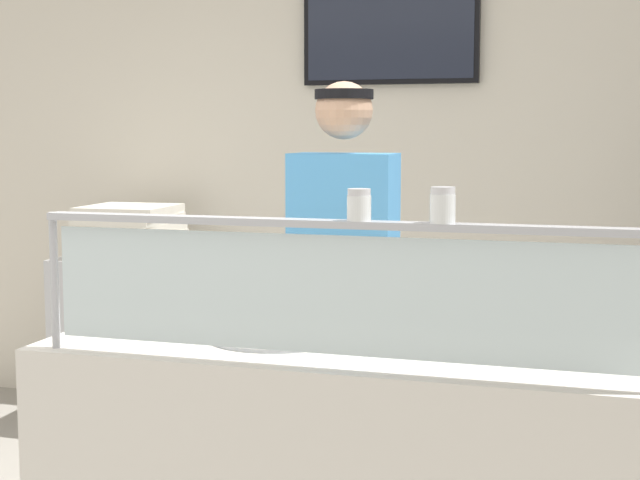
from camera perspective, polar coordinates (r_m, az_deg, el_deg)
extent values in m
cube|color=silver|center=(5.01, 9.08, 3.83)|extent=(6.28, 0.08, 2.70)
cube|color=black|center=(5.05, 4.23, 12.31)|extent=(0.93, 0.04, 0.53)
cube|color=#1E2333|center=(5.03, 4.17, 12.33)|extent=(0.88, 0.01, 0.48)
cylinder|color=#B2B5BC|center=(2.87, -15.62, -2.34)|extent=(0.02, 0.02, 0.40)
cube|color=silver|center=(2.52, 0.70, -3.31)|extent=(1.62, 0.01, 0.32)
cube|color=#B2B5BC|center=(2.49, 0.71, 0.98)|extent=(1.68, 0.06, 0.02)
cylinder|color=#9EA0A8|center=(2.93, -2.60, -5.75)|extent=(0.43, 0.43, 0.01)
cylinder|color=tan|center=(2.93, -2.60, -5.46)|extent=(0.41, 0.41, 0.02)
cylinder|color=gold|center=(2.93, -2.60, -5.23)|extent=(0.35, 0.35, 0.01)
cube|color=#ADAFB7|center=(2.91, -2.73, -5.20)|extent=(0.13, 0.29, 0.01)
cylinder|color=white|center=(2.47, 2.35, 1.92)|extent=(0.06, 0.06, 0.07)
cylinder|color=white|center=(2.47, 2.35, 1.69)|extent=(0.05, 0.05, 0.04)
cylinder|color=silver|center=(2.47, 2.36, 2.88)|extent=(0.06, 0.06, 0.02)
cylinder|color=white|center=(2.42, 7.36, 1.88)|extent=(0.06, 0.06, 0.07)
cylinder|color=red|center=(2.42, 7.36, 1.62)|extent=(0.06, 0.06, 0.05)
cylinder|color=silver|center=(2.42, 7.38, 2.97)|extent=(0.06, 0.06, 0.02)
cylinder|color=#23232D|center=(3.68, -0.29, -10.93)|extent=(0.13, 0.13, 0.95)
cylinder|color=#23232D|center=(3.62, 3.10, -11.23)|extent=(0.13, 0.13, 0.95)
cube|color=#4C9EE5|center=(3.50, 1.43, 0.71)|extent=(0.38, 0.21, 0.55)
sphere|color=tan|center=(3.48, 1.45, 7.77)|extent=(0.21, 0.21, 0.21)
cylinder|color=black|center=(3.48, 1.45, 8.72)|extent=(0.21, 0.21, 0.04)
cylinder|color=tan|center=(3.25, 3.43, -1.43)|extent=(0.08, 0.34, 0.08)
cube|color=#B7BABF|center=(5.21, -11.17, -6.01)|extent=(0.70, 0.55, 0.92)
cube|color=silver|center=(5.12, -11.29, -0.73)|extent=(0.47, 0.47, 0.04)
cube|color=silver|center=(5.11, -11.20, -0.23)|extent=(0.46, 0.46, 0.05)
cube|color=silver|center=(5.11, -11.18, 0.27)|extent=(0.44, 0.44, 0.04)
cube|color=silver|center=(5.11, -11.33, 0.77)|extent=(0.47, 0.47, 0.04)
cube|color=silver|center=(5.11, -11.38, 1.28)|extent=(0.45, 0.45, 0.04)
cube|color=silver|center=(5.10, -11.36, 1.78)|extent=(0.46, 0.46, 0.04)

